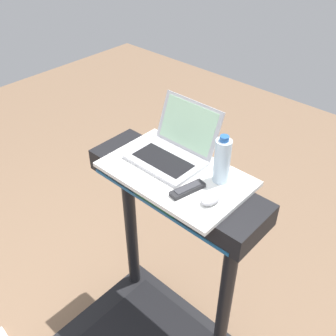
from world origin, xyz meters
TOP-DOWN VIEW (x-y plane):
  - desk_board at (0.00, 0.70)m, footprint 0.66×0.41m
  - laptop at (-0.09, 0.78)m, footprint 0.34×0.32m
  - computer_mouse at (0.24, 0.65)m, footprint 0.07×0.10m
  - water_bottle at (0.18, 0.79)m, footprint 0.07×0.07m
  - tv_remote at (0.13, 0.63)m, footprint 0.08×0.17m

SIDE VIEW (x-z plane):
  - desk_board at x=0.00m, z-range 1.19..1.21m
  - tv_remote at x=0.13m, z-range 1.21..1.23m
  - computer_mouse at x=0.24m, z-range 1.21..1.25m
  - laptop at x=-0.09m, z-range 1.14..1.38m
  - water_bottle at x=0.18m, z-range 1.20..1.43m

